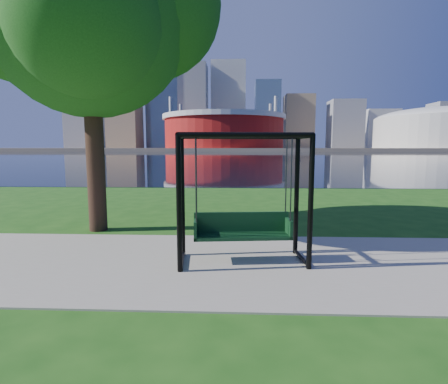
{
  "coord_description": "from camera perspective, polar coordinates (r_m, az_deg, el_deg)",
  "views": [
    {
      "loc": [
        0.49,
        -6.86,
        2.18
      ],
      "look_at": [
        0.19,
        0.0,
        1.31
      ],
      "focal_mm": 28.0,
      "sensor_mm": 36.0,
      "label": 1
    }
  ],
  "objects": [
    {
      "name": "skyline",
      "position": [
        328.02,
        1.7,
        13.12
      ],
      "size": [
        392.0,
        66.0,
        96.5
      ],
      "color": "gray",
      "rests_on": "far_bank"
    },
    {
      "name": "park_tree",
      "position": [
        10.35,
        -21.43,
        26.07
      ],
      "size": [
        6.49,
        5.86,
        8.06
      ],
      "color": "black",
      "rests_on": "ground"
    },
    {
      "name": "stadium",
      "position": [
        242.39,
        0.01,
        10.08
      ],
      "size": [
        83.0,
        83.0,
        32.0
      ],
      "color": "maroon",
      "rests_on": "far_bank"
    },
    {
      "name": "swing",
      "position": [
        6.53,
        3.02,
        -1.56
      ],
      "size": [
        2.48,
        1.27,
        2.44
      ],
      "rotation": [
        0.0,
        0.0,
        0.1
      ],
      "color": "black",
      "rests_on": "ground"
    },
    {
      "name": "arena",
      "position": [
        277.08,
        31.97,
        8.98
      ],
      "size": [
        84.0,
        84.0,
        26.56
      ],
      "color": "beige",
      "rests_on": "far_bank"
    },
    {
      "name": "river",
      "position": [
        108.88,
        2.25,
        6.08
      ],
      "size": [
        900.0,
        180.0,
        0.02
      ],
      "primitive_type": "cube",
      "color": "black",
      "rests_on": "ground"
    },
    {
      "name": "path",
      "position": [
        6.73,
        -1.85,
        -11.5
      ],
      "size": [
        120.0,
        4.0,
        0.03
      ],
      "primitive_type": "cube",
      "color": "#9E937F",
      "rests_on": "ground"
    },
    {
      "name": "far_bank",
      "position": [
        312.86,
        2.43,
        7.01
      ],
      "size": [
        900.0,
        228.0,
        2.0
      ],
      "primitive_type": "cube",
      "color": "#937F60",
      "rests_on": "ground"
    },
    {
      "name": "ground",
      "position": [
        7.21,
        -1.55,
        -10.34
      ],
      "size": [
        900.0,
        900.0,
        0.0
      ],
      "primitive_type": "plane",
      "color": "#1E5114",
      "rests_on": "ground"
    }
  ]
}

